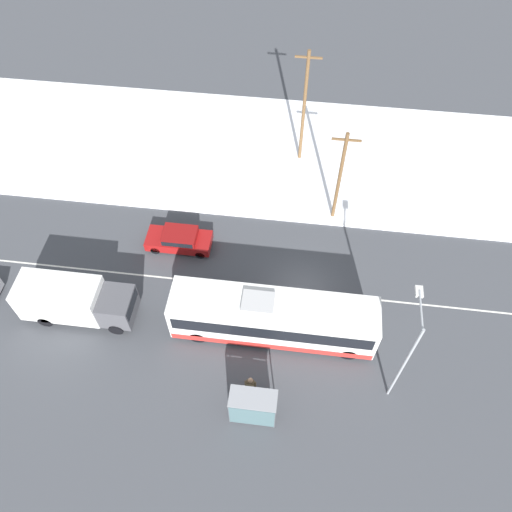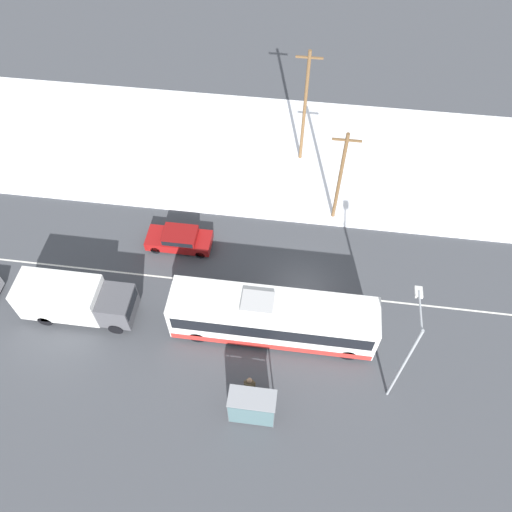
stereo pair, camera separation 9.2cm
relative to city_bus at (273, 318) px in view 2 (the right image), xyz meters
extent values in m
plane|color=#424449|center=(1.57, 3.03, -1.64)|extent=(120.00, 120.00, 0.00)
cube|color=white|center=(1.57, 15.68, -1.58)|extent=(80.00, 13.76, 0.12)
cube|color=silver|center=(1.57, 3.03, -1.63)|extent=(60.00, 0.12, 0.00)
cube|color=white|center=(0.00, 0.00, 0.06)|extent=(11.84, 2.55, 2.83)
cube|color=black|center=(0.00, 0.00, 0.40)|extent=(11.37, 2.57, 1.08)
cube|color=red|center=(0.00, 0.00, -1.11)|extent=(11.72, 2.57, 0.51)
cube|color=#B2B2B2|center=(-0.88, 0.00, 1.59)|extent=(1.80, 1.40, 0.24)
cylinder|color=black|center=(4.52, -1.14, -1.14)|extent=(1.00, 0.28, 1.00)
cylinder|color=black|center=(4.52, 1.13, -1.14)|extent=(1.00, 0.28, 1.00)
cylinder|color=black|center=(-4.32, -1.14, -1.14)|extent=(1.00, 0.28, 1.00)
cylinder|color=black|center=(-4.32, 1.13, -1.14)|extent=(1.00, 0.28, 1.00)
cube|color=silver|center=(-12.64, -0.20, 0.02)|extent=(4.91, 2.30, 2.33)
cube|color=#4C4C51|center=(-9.24, -0.20, -0.23)|extent=(1.90, 2.19, 1.82)
cube|color=black|center=(-8.31, -0.20, 0.13)|extent=(0.06, 1.96, 0.80)
cylinder|color=black|center=(-9.24, -1.22, -1.19)|extent=(0.90, 0.26, 0.90)
cylinder|color=black|center=(-9.24, 0.82, -1.19)|extent=(0.90, 0.26, 0.90)
cylinder|color=black|center=(-13.63, -1.22, -1.19)|extent=(0.90, 0.26, 0.90)
cylinder|color=black|center=(-13.63, 0.82, -1.19)|extent=(0.90, 0.26, 0.90)
cube|color=maroon|center=(-6.93, 5.73, -1.08)|extent=(4.35, 1.80, 0.67)
cube|color=maroon|center=(-6.82, 5.73, -0.50)|extent=(2.26, 1.66, 0.49)
cube|color=black|center=(-6.82, 5.73, -0.49)|extent=(2.08, 1.69, 0.39)
cylinder|color=black|center=(-8.40, 4.94, -1.32)|extent=(0.64, 0.22, 0.64)
cylinder|color=black|center=(-8.40, 6.52, -1.32)|extent=(0.64, 0.22, 0.64)
cylinder|color=black|center=(-5.36, 4.94, -1.32)|extent=(0.64, 0.22, 0.64)
cylinder|color=black|center=(-5.36, 6.52, -1.32)|extent=(0.64, 0.22, 0.64)
cylinder|color=#23232D|center=(-0.94, -3.91, -1.23)|extent=(0.12, 0.12, 0.81)
cylinder|color=#23232D|center=(-0.69, -3.91, -1.23)|extent=(0.12, 0.12, 0.81)
cube|color=brown|center=(-0.81, -3.91, -0.48)|extent=(0.43, 0.23, 0.67)
sphere|color=tan|center=(-0.81, -3.91, -0.01)|extent=(0.28, 0.28, 0.28)
cylinder|color=brown|center=(-1.08, -3.91, -0.52)|extent=(0.11, 0.11, 0.64)
cylinder|color=brown|center=(-0.55, -3.91, -0.52)|extent=(0.11, 0.11, 0.64)
cube|color=gray|center=(-0.51, -5.14, 0.73)|extent=(2.47, 1.20, 0.06)
cube|color=slate|center=(-0.51, -5.72, -0.44)|extent=(2.37, 0.04, 2.16)
cylinder|color=#474C51|center=(-1.70, -4.58, -0.47)|extent=(0.08, 0.08, 2.34)
cylinder|color=#474C51|center=(0.69, -4.58, -0.47)|extent=(0.08, 0.08, 2.34)
cylinder|color=#474C51|center=(-1.70, -5.70, -0.47)|extent=(0.08, 0.08, 2.34)
cylinder|color=#474C51|center=(0.69, -5.70, -0.47)|extent=(0.08, 0.08, 2.34)
cylinder|color=#9EA3A8|center=(6.80, -3.04, 2.09)|extent=(0.14, 0.14, 7.45)
cylinder|color=#9EA3A8|center=(6.80, -1.97, 5.67)|extent=(0.10, 2.14, 0.10)
cube|color=silver|center=(6.80, -0.90, 5.60)|extent=(0.36, 0.60, 0.16)
cylinder|color=brown|center=(3.30, 9.67, 2.11)|extent=(0.24, 0.24, 7.49)
cube|color=brown|center=(3.30, 9.67, 5.36)|extent=(1.80, 0.12, 0.12)
cylinder|color=brown|center=(0.52, 15.41, 2.95)|extent=(0.24, 0.24, 9.17)
cube|color=brown|center=(0.52, 15.41, 7.04)|extent=(1.80, 0.12, 0.12)
camera|label=1|loc=(0.77, -14.22, 25.29)|focal=35.00mm
camera|label=2|loc=(0.86, -14.21, 25.29)|focal=35.00mm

